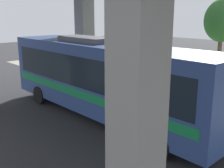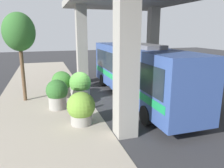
% 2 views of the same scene
% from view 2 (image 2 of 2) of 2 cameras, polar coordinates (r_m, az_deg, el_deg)
% --- Properties ---
extents(ground_plane, '(80.00, 80.00, 0.00)m').
position_cam_2_polar(ground_plane, '(15.04, -5.84, -4.20)').
color(ground_plane, '#2D2D30').
rests_on(ground_plane, ground).
extents(sidewalk_strip, '(6.00, 40.00, 0.02)m').
position_cam_2_polar(sidewalk_strip, '(14.77, -17.35, -5.06)').
color(sidewalk_strip, gray).
rests_on(sidewalk_strip, ground).
extents(overpass, '(9.40, 18.98, 7.42)m').
position_cam_2_polar(overpass, '(15.72, 8.94, 20.41)').
color(overpass, gray).
rests_on(overpass, ground).
extents(bus, '(2.65, 12.44, 3.83)m').
position_cam_2_polar(bus, '(14.72, 6.35, 3.72)').
color(bus, '#334C8C').
rests_on(bus, ground).
extents(fire_hydrant, '(0.48, 0.23, 1.06)m').
position_cam_2_polar(fire_hydrant, '(12.82, -8.57, -4.94)').
color(fire_hydrant, red).
rests_on(fire_hydrant, ground).
extents(planter_front, '(1.41, 1.41, 1.68)m').
position_cam_2_polar(planter_front, '(11.05, -8.06, -6.31)').
color(planter_front, gray).
rests_on(planter_front, ground).
extents(planter_middle, '(1.40, 1.40, 1.87)m').
position_cam_2_polar(planter_middle, '(15.80, -12.96, 0.08)').
color(planter_middle, gray).
rests_on(planter_middle, ground).
extents(planter_back, '(1.30, 1.30, 1.80)m').
position_cam_2_polar(planter_back, '(13.48, -14.13, -2.51)').
color(planter_back, gray).
rests_on(planter_back, ground).
extents(planter_extra, '(1.47, 1.47, 1.92)m').
position_cam_2_polar(planter_extra, '(15.02, -8.29, -0.52)').
color(planter_extra, gray).
rests_on(planter_extra, ground).
extents(street_tree_near, '(2.03, 2.03, 5.76)m').
position_cam_2_polar(street_tree_near, '(15.36, -23.13, 12.22)').
color(street_tree_near, brown).
rests_on(street_tree_near, ground).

